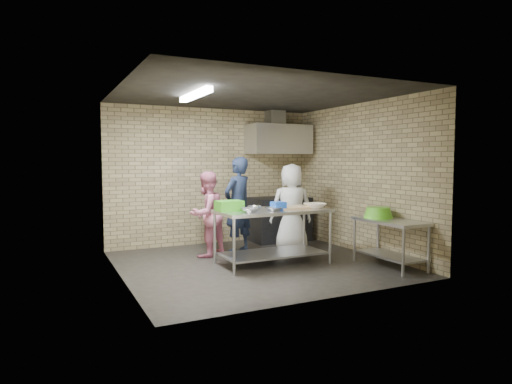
% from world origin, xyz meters
% --- Properties ---
extents(floor, '(4.20, 4.20, 0.00)m').
position_xyz_m(floor, '(0.00, 0.00, 0.00)').
color(floor, black).
rests_on(floor, ground).
extents(ceiling, '(4.20, 4.20, 0.00)m').
position_xyz_m(ceiling, '(0.00, 0.00, 2.70)').
color(ceiling, black).
rests_on(ceiling, ground).
extents(back_wall, '(4.20, 0.06, 2.70)m').
position_xyz_m(back_wall, '(0.00, 2.00, 1.35)').
color(back_wall, tan).
rests_on(back_wall, ground).
extents(front_wall, '(4.20, 0.06, 2.70)m').
position_xyz_m(front_wall, '(0.00, -2.00, 1.35)').
color(front_wall, tan).
rests_on(front_wall, ground).
extents(left_wall, '(0.06, 4.00, 2.70)m').
position_xyz_m(left_wall, '(-2.10, 0.00, 1.35)').
color(left_wall, tan).
rests_on(left_wall, ground).
extents(right_wall, '(0.06, 4.00, 2.70)m').
position_xyz_m(right_wall, '(2.10, 0.00, 1.35)').
color(right_wall, tan).
rests_on(right_wall, ground).
extents(prep_table, '(1.78, 0.89, 0.89)m').
position_xyz_m(prep_table, '(0.23, -0.14, 0.45)').
color(prep_table, silver).
rests_on(prep_table, floor).
extents(side_counter, '(0.60, 1.20, 0.75)m').
position_xyz_m(side_counter, '(1.80, -1.10, 0.38)').
color(side_counter, silver).
rests_on(side_counter, floor).
extents(stove, '(1.20, 0.70, 0.90)m').
position_xyz_m(stove, '(1.35, 1.65, 0.45)').
color(stove, black).
rests_on(stove, floor).
extents(range_hood, '(1.30, 0.60, 0.60)m').
position_xyz_m(range_hood, '(1.35, 1.70, 2.10)').
color(range_hood, silver).
rests_on(range_hood, back_wall).
extents(hood_duct, '(0.35, 0.30, 0.30)m').
position_xyz_m(hood_duct, '(1.35, 1.85, 2.55)').
color(hood_duct, '#A5A8AD').
rests_on(hood_duct, back_wall).
extents(wall_shelf, '(0.80, 0.20, 0.04)m').
position_xyz_m(wall_shelf, '(1.65, 1.89, 1.92)').
color(wall_shelf, '#3F2B19').
rests_on(wall_shelf, back_wall).
extents(fluorescent_fixture, '(0.10, 1.25, 0.08)m').
position_xyz_m(fluorescent_fixture, '(-1.00, 0.00, 2.64)').
color(fluorescent_fixture, white).
rests_on(fluorescent_fixture, ceiling).
extents(green_crate, '(0.40, 0.30, 0.16)m').
position_xyz_m(green_crate, '(-0.47, -0.02, 0.97)').
color(green_crate, green).
rests_on(green_crate, prep_table).
extents(blue_tub, '(0.20, 0.20, 0.13)m').
position_xyz_m(blue_tub, '(0.28, -0.24, 0.95)').
color(blue_tub, blue).
rests_on(blue_tub, prep_table).
extents(cutting_board, '(0.54, 0.42, 0.03)m').
position_xyz_m(cutting_board, '(0.58, -0.16, 0.90)').
color(cutting_board, tan).
rests_on(cutting_board, prep_table).
extents(mixing_bowl_a, '(0.29, 0.29, 0.07)m').
position_xyz_m(mixing_bowl_a, '(-0.27, -0.34, 0.92)').
color(mixing_bowl_a, silver).
rests_on(mixing_bowl_a, prep_table).
extents(mixing_bowl_b, '(0.22, 0.22, 0.07)m').
position_xyz_m(mixing_bowl_b, '(-0.07, -0.09, 0.92)').
color(mixing_bowl_b, silver).
rests_on(mixing_bowl_b, prep_table).
extents(mixing_bowl_c, '(0.27, 0.27, 0.06)m').
position_xyz_m(mixing_bowl_c, '(0.13, -0.36, 0.92)').
color(mixing_bowl_c, '#B0B3B7').
rests_on(mixing_bowl_c, prep_table).
extents(ceramic_bowl, '(0.36, 0.36, 0.08)m').
position_xyz_m(ceramic_bowl, '(0.93, -0.29, 0.93)').
color(ceramic_bowl, beige).
rests_on(ceramic_bowl, prep_table).
extents(green_basin, '(0.46, 0.46, 0.17)m').
position_xyz_m(green_basin, '(1.78, -0.85, 0.83)').
color(green_basin, '#59C626').
rests_on(green_basin, side_counter).
extents(bottle_red, '(0.07, 0.07, 0.18)m').
position_xyz_m(bottle_red, '(1.40, 1.89, 2.03)').
color(bottle_red, '#B22619').
rests_on(bottle_red, wall_shelf).
extents(man_navy, '(0.75, 0.64, 1.73)m').
position_xyz_m(man_navy, '(0.10, 0.95, 0.87)').
color(man_navy, '#141A32').
rests_on(man_navy, floor).
extents(woman_pink, '(0.89, 0.82, 1.48)m').
position_xyz_m(woman_pink, '(-0.52, 0.88, 0.74)').
color(woman_pink, '#C86A88').
rests_on(woman_pink, floor).
extents(woman_white, '(0.90, 0.73, 1.61)m').
position_xyz_m(woman_white, '(1.05, 0.65, 0.80)').
color(woman_white, silver).
rests_on(woman_white, floor).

